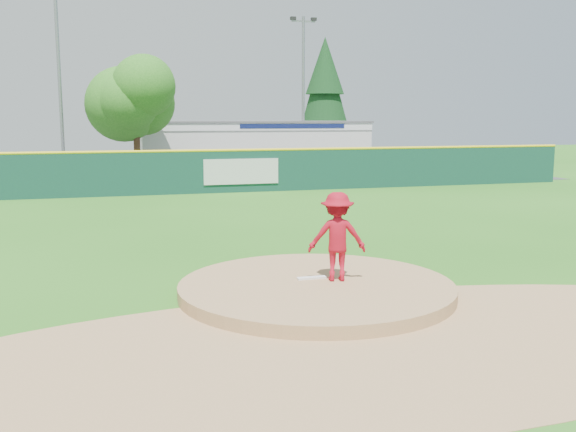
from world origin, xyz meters
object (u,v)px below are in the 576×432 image
object	(u,v)px
light_pole_left	(59,72)
light_pole_right	(303,87)
pool_building_grp	(249,145)
conifer_tree	(325,92)
deciduous_tree	(135,99)
pitcher	(337,237)
van	(315,173)

from	to	relation	value
light_pole_left	light_pole_right	world-z (taller)	light_pole_left
pool_building_grp	light_pole_left	world-z (taller)	light_pole_left
conifer_tree	light_pole_left	bearing A→B (deg)	-154.65
deciduous_tree	conifer_tree	xyz separation A→B (m)	(15.00, 11.00, 0.99)
pool_building_grp	light_pole_left	xyz separation A→B (m)	(-12.00, -4.99, 4.39)
pitcher	light_pole_right	size ratio (longest dim) A/B	0.18
conifer_tree	light_pole_right	xyz separation A→B (m)	(-4.00, -7.00, 0.00)
conifer_tree	light_pole_left	world-z (taller)	light_pole_left
conifer_tree	light_pole_right	bearing A→B (deg)	-119.74
pitcher	van	bearing A→B (deg)	-92.62
deciduous_tree	conifer_tree	size ratio (longest dim) A/B	0.77
deciduous_tree	pitcher	bearing A→B (deg)	-84.36
van	deciduous_tree	world-z (taller)	deciduous_tree
pool_building_grp	deciduous_tree	bearing A→B (deg)	-138.84
pool_building_grp	deciduous_tree	xyz separation A→B (m)	(-8.00, -6.99, 2.89)
pool_building_grp	conifer_tree	size ratio (longest dim) A/B	1.60
van	conifer_tree	bearing A→B (deg)	-17.49
van	light_pole_left	distance (m)	15.46
pitcher	light_pole_left	distance (m)	28.12
conifer_tree	light_pole_right	distance (m)	8.06
light_pole_left	light_pole_right	distance (m)	15.14
pitcher	light_pole_right	bearing A→B (deg)	-91.45
conifer_tree	light_pole_right	size ratio (longest dim) A/B	0.95
pitcher	conifer_tree	size ratio (longest dim) A/B	0.19
deciduous_tree	light_pole_left	size ratio (longest dim) A/B	0.67
van	conifer_tree	size ratio (longest dim) A/B	0.45
pitcher	light_pole_right	distance (m)	30.48
conifer_tree	pitcher	bearing A→B (deg)	-109.24
conifer_tree	light_pole_right	world-z (taller)	light_pole_right
van	pool_building_grp	size ratio (longest dim) A/B	0.28
pitcher	conifer_tree	xyz separation A→B (m)	(12.54, 35.93, 4.40)
deciduous_tree	light_pole_right	distance (m)	11.75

